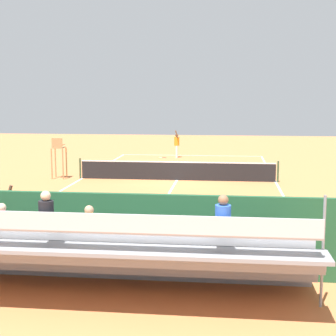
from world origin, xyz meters
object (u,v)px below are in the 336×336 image
at_px(courtside_bench, 205,245).
at_px(tennis_racket, 161,158).
at_px(umpire_chair, 58,154).
at_px(equipment_bag, 119,258).
at_px(line_judge, 7,220).
at_px(bleacher_stand, 103,252).
at_px(tennis_player, 177,143).
at_px(tennis_net, 177,171).
at_px(tennis_ball_near, 185,162).

bearing_deg(courtside_bench, tennis_racket, -79.85).
distance_m(umpire_chair, tennis_racket, 10.46).
height_order(equipment_bag, line_judge, line_judge).
relative_size(bleacher_stand, tennis_player, 4.70).
bearing_deg(courtside_bench, tennis_net, -81.43).
relative_size(tennis_player, tennis_racket, 3.40).
height_order(tennis_net, courtside_bench, tennis_net).
bearing_deg(tennis_racket, bleacher_stand, 94.47).
xyz_separation_m(tennis_player, tennis_racket, (1.10, 0.25, -1.00)).
xyz_separation_m(tennis_net, tennis_player, (0.95, -9.61, 0.51)).
height_order(umpire_chair, line_judge, umpire_chair).
distance_m(umpire_chair, tennis_player, 11.09).
height_order(courtside_bench, tennis_racket, courtside_bench).
relative_size(umpire_chair, line_judge, 1.11).
distance_m(courtside_bench, equipment_bag, 2.24).
distance_m(bleacher_stand, line_judge, 3.97).
height_order(bleacher_stand, tennis_player, bleacher_stand).
xyz_separation_m(tennis_net, tennis_ball_near, (0.15, -7.15, -0.47)).
xyz_separation_m(equipment_bag, tennis_ball_near, (-0.05, -20.55, -0.15)).
bearing_deg(tennis_racket, umpire_chair, 66.44).
bearing_deg(tennis_net, tennis_ball_near, -88.77).
height_order(umpire_chair, tennis_racket, umpire_chair).
xyz_separation_m(tennis_net, bleacher_stand, (0.12, 15.38, 0.46)).
distance_m(tennis_net, tennis_ball_near, 7.17).
bearing_deg(line_judge, tennis_ball_near, -98.91).
relative_size(tennis_ball_near, line_judge, 0.03).
bearing_deg(tennis_net, courtside_bench, 98.57).
relative_size(equipment_bag, tennis_player, 0.47).
height_order(tennis_net, tennis_ball_near, tennis_net).
bearing_deg(tennis_player, courtside_bench, 97.34).
distance_m(umpire_chair, equipment_bag, 14.59).
relative_size(tennis_net, equipment_bag, 11.44).
height_order(equipment_bag, tennis_ball_near, equipment_bag).
relative_size(tennis_net, tennis_ball_near, 156.06).
bearing_deg(tennis_player, tennis_net, 95.64).
distance_m(tennis_player, tennis_ball_near, 2.77).
bearing_deg(tennis_player, bleacher_stand, 91.90).
bearing_deg(tennis_ball_near, equipment_bag, 89.87).
bearing_deg(bleacher_stand, tennis_player, -88.10).
xyz_separation_m(tennis_racket, tennis_ball_near, (-1.90, 2.21, 0.02)).
height_order(tennis_player, tennis_racket, tennis_player).
bearing_deg(bleacher_stand, courtside_bench, -135.20).
bearing_deg(tennis_ball_near, bleacher_stand, 90.09).
relative_size(equipment_bag, tennis_ball_near, 13.64).
relative_size(courtside_bench, tennis_ball_near, 27.27).
bearing_deg(equipment_bag, umpire_chair, -65.63).
height_order(bleacher_stand, courtside_bench, bleacher_stand).
bearing_deg(tennis_ball_near, tennis_net, 91.23).
distance_m(equipment_bag, tennis_player, 23.04).
xyz_separation_m(tennis_ball_near, line_judge, (3.16, 20.17, 0.98)).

